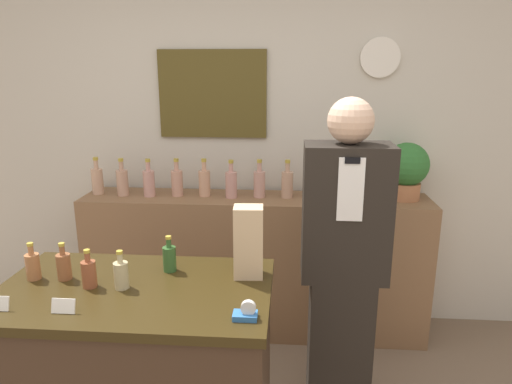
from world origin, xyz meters
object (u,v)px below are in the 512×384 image
object	(u,v)px
potted_plant	(406,169)
paper_bag	(248,242)
shopkeeper	(343,265)
tape_dispenser	(246,313)

from	to	relation	value
potted_plant	paper_bag	distance (m)	1.52
paper_bag	potted_plant	bearing A→B (deg)	51.41
shopkeeper	tape_dispenser	distance (m)	0.86
paper_bag	tape_dispenser	distance (m)	0.38
potted_plant	tape_dispenser	size ratio (longest dim) A/B	4.24
shopkeeper	paper_bag	xyz separation A→B (m)	(-0.46, -0.37, 0.26)
potted_plant	paper_bag	world-z (taller)	potted_plant
tape_dispenser	shopkeeper	bearing A→B (deg)	59.36
paper_bag	tape_dispenser	world-z (taller)	paper_bag
paper_bag	tape_dispenser	bearing A→B (deg)	-86.14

